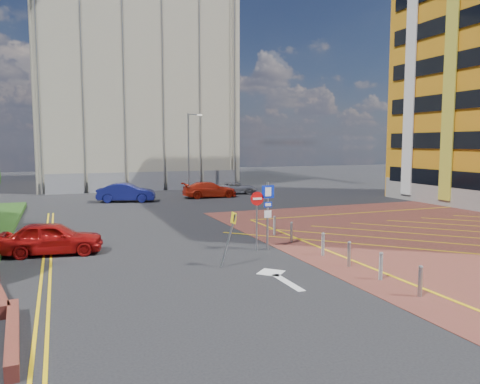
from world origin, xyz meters
TOP-DOWN VIEW (x-y plane):
  - ground at (0.00, 0.00)m, footprint 140.00×140.00m
  - lamp_back at (4.08, 28.00)m, footprint 1.53×0.16m
  - sign_cluster at (0.30, 0.98)m, footprint 1.17×0.12m
  - warning_sign at (-2.18, -1.24)m, footprint 0.79×0.43m
  - bollard_row at (2.30, -1.67)m, footprint 0.14×11.14m
  - construction_building at (0.00, 40.00)m, footprint 21.20×19.20m
  - construction_fence at (1.00, 30.00)m, footprint 21.60×0.06m
  - car_red_left at (-8.92, 3.69)m, footprint 4.57×2.29m
  - car_blue_back at (-3.21, 21.64)m, footprint 5.08×2.89m
  - car_red_back at (4.36, 22.11)m, footprint 5.03×2.14m
  - car_silver_back at (7.74, 24.17)m, footprint 4.57×2.97m

SIDE VIEW (x-z plane):
  - ground at x=0.00m, z-range 0.00..0.00m
  - bollard_row at x=2.30m, z-range 0.02..0.92m
  - car_silver_back at x=7.74m, z-range 0.00..1.17m
  - car_red_back at x=4.36m, z-range 0.00..1.45m
  - car_red_left at x=-8.92m, z-range 0.00..1.49m
  - car_blue_back at x=-3.21m, z-range 0.00..1.58m
  - construction_fence at x=1.00m, z-range 0.00..2.00m
  - warning_sign at x=-2.18m, z-range 0.31..2.55m
  - sign_cluster at x=0.30m, z-range 0.35..3.55m
  - lamp_back at x=4.08m, z-range 0.36..8.36m
  - construction_building at x=0.00m, z-range 0.00..22.00m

